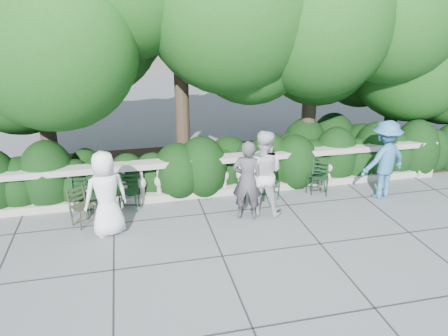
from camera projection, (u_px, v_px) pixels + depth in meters
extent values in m
plane|color=#595B61|center=(235.00, 228.00, 9.25)|extent=(90.00, 90.00, 0.00)
cube|color=#9E998E|center=(217.00, 191.00, 10.86)|extent=(12.00, 0.32, 0.18)
cube|color=#9E998E|center=(217.00, 159.00, 10.56)|extent=(12.00, 0.36, 0.14)
cube|color=#9E998E|center=(423.00, 158.00, 11.94)|extent=(0.44, 0.44, 1.00)
cylinder|color=#3F3023|center=(48.00, 133.00, 11.00)|extent=(0.40, 0.40, 2.80)
ellipsoid|color=#10380F|center=(31.00, 41.00, 9.78)|extent=(5.28, 5.28, 3.96)
cylinder|color=#3F3023|center=(182.00, 109.00, 12.18)|extent=(0.40, 0.40, 3.40)
ellipsoid|color=#10380F|center=(181.00, 4.00, 10.73)|extent=(6.24, 6.24, 4.68)
cylinder|color=#3F3023|center=(309.00, 115.00, 12.36)|extent=(0.40, 0.40, 3.00)
ellipsoid|color=#10380F|center=(322.00, 26.00, 11.07)|extent=(5.52, 5.52, 4.14)
cylinder|color=#3F3023|center=(392.00, 112.00, 13.52)|extent=(0.40, 0.40, 2.60)
ellipsoid|color=#10380F|center=(410.00, 43.00, 12.40)|extent=(4.80, 4.80, 3.60)
imported|color=white|center=(106.00, 194.00, 8.74)|extent=(1.00, 0.81, 1.78)
imported|color=#414045|center=(247.00, 181.00, 9.40)|extent=(0.75, 0.61, 1.78)
imported|color=silver|center=(262.00, 173.00, 9.58)|extent=(1.15, 1.04, 1.94)
imported|color=teal|center=(384.00, 160.00, 10.43)|extent=(1.37, 0.98, 1.92)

